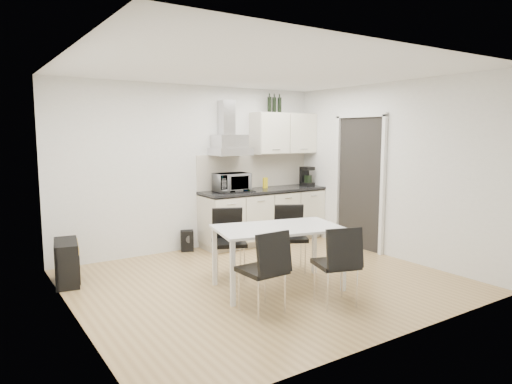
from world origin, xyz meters
TOP-DOWN VIEW (x-y plane):
  - ground at (0.00, 0.00)m, footprint 4.50×4.50m
  - wall_back at (0.00, 2.00)m, footprint 4.50×0.10m
  - wall_front at (0.00, -2.00)m, footprint 4.50×0.10m
  - wall_left at (-2.25, 0.00)m, footprint 0.10×4.00m
  - wall_right at (2.25, 0.00)m, footprint 0.10×4.00m
  - ceiling at (0.00, 0.00)m, footprint 4.50×4.50m
  - doorway at (2.21, 0.55)m, footprint 0.08×1.04m
  - kitchenette at (1.19, 1.73)m, footprint 2.22×0.64m
  - dining_table at (-0.01, -0.30)m, footprint 1.62×1.15m
  - chair_far_left at (-0.29, 0.38)m, footprint 0.60×0.63m
  - chair_far_right at (0.54, 0.17)m, footprint 0.63×0.65m
  - chair_near_left at (-0.59, -0.82)m, footprint 0.46×0.52m
  - chair_near_right at (0.20, -1.07)m, footprint 0.57×0.61m
  - guitar_amp at (-2.10, 1.27)m, footprint 0.38×0.68m
  - floor_speaker at (-0.18, 1.90)m, footprint 0.24×0.23m

SIDE VIEW (x-z plane):
  - ground at x=0.00m, z-range 0.00..0.00m
  - floor_speaker at x=-0.18m, z-range 0.00..0.33m
  - guitar_amp at x=-2.10m, z-range 0.00..0.53m
  - chair_far_left at x=-0.29m, z-range 0.00..0.88m
  - chair_far_right at x=0.54m, z-range 0.00..0.88m
  - chair_near_left at x=-0.59m, z-range 0.00..0.88m
  - chair_near_right at x=0.20m, z-range 0.00..0.88m
  - dining_table at x=-0.01m, z-range 0.30..1.05m
  - kitchenette at x=1.19m, z-range -0.43..2.09m
  - doorway at x=2.21m, z-range 0.00..2.10m
  - wall_back at x=0.00m, z-range 0.00..2.60m
  - wall_front at x=0.00m, z-range 0.00..2.60m
  - wall_left at x=-2.25m, z-range 0.00..2.60m
  - wall_right at x=2.25m, z-range 0.00..2.60m
  - ceiling at x=0.00m, z-range 2.60..2.60m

